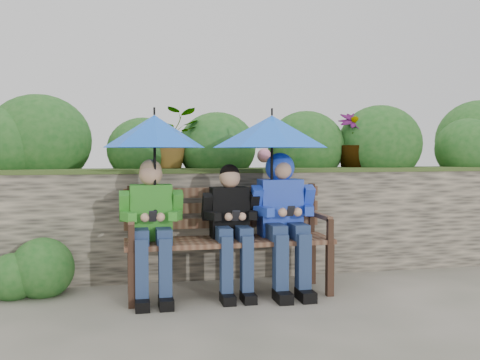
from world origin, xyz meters
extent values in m
plane|color=#515345|center=(0.00, 0.00, 0.00)|extent=(60.00, 60.00, 0.00)
cube|color=#3A3831|center=(0.00, 0.75, 0.50)|extent=(8.00, 0.40, 1.00)
cube|color=#2B3E1A|center=(0.00, 0.75, 1.01)|extent=(8.00, 0.42, 0.04)
cube|color=#2B3E1A|center=(0.00, 1.95, 0.48)|extent=(8.00, 2.00, 0.96)
ellipsoid|color=#194E19|center=(-2.04, 0.97, 1.24)|extent=(0.79, 0.63, 0.71)
ellipsoid|color=#194E19|center=(-0.77, 0.96, 1.21)|extent=(0.69, 0.55, 0.62)
ellipsoid|color=#194E19|center=(-0.05, 0.93, 1.23)|extent=(0.77, 0.62, 0.70)
ellipsoid|color=#194E19|center=(0.91, 1.02, 1.25)|extent=(0.82, 0.65, 0.74)
ellipsoid|color=#194E19|center=(1.70, 0.93, 1.27)|extent=(0.91, 0.73, 0.82)
ellipsoid|color=#194E19|center=(2.69, 0.85, 1.22)|extent=(0.73, 0.59, 0.66)
ellipsoid|color=#194E19|center=(3.10, 1.21, 1.32)|extent=(1.05, 0.84, 0.95)
ellipsoid|color=#194E19|center=(-1.74, 1.10, 1.29)|extent=(0.98, 0.78, 0.88)
sphere|color=#CC6D8C|center=(-1.54, 0.85, 1.15)|extent=(0.14, 0.14, 0.14)
sphere|color=#CC6D8C|center=(0.41, 0.85, 1.15)|extent=(0.14, 0.14, 0.14)
imported|color=#194E19|center=(-0.51, 0.85, 1.32)|extent=(0.51, 0.44, 0.57)
imported|color=#194E19|center=(1.34, 0.85, 1.31)|extent=(0.31, 0.31, 0.56)
sphere|color=#194E19|center=(-1.62, 0.35, 0.22)|extent=(0.52, 0.52, 0.52)
sphere|color=#194E19|center=(-1.85, 0.30, 0.17)|extent=(0.40, 0.40, 0.40)
cube|color=#342117|center=(-0.90, -0.19, 0.21)|extent=(0.06, 0.06, 0.43)
cube|color=#342117|center=(-0.90, 0.24, 0.21)|extent=(0.06, 0.06, 0.43)
cube|color=#342117|center=(0.69, -0.19, 0.21)|extent=(0.06, 0.06, 0.43)
cube|color=#342117|center=(0.69, 0.24, 0.21)|extent=(0.06, 0.06, 0.43)
cube|color=brown|center=(-0.11, -0.16, 0.45)|extent=(1.71, 0.10, 0.04)
cube|color=brown|center=(-0.11, -0.04, 0.45)|extent=(1.71, 0.10, 0.04)
cube|color=brown|center=(-0.11, 0.09, 0.45)|extent=(1.71, 0.10, 0.04)
cube|color=brown|center=(-0.11, 0.21, 0.45)|extent=(1.71, 0.10, 0.04)
cube|color=#342117|center=(-0.90, 0.25, 0.67)|extent=(0.05, 0.05, 0.48)
cube|color=brown|center=(-0.90, 0.02, 0.64)|extent=(0.05, 0.44, 0.04)
cube|color=#342117|center=(-0.90, -0.19, 0.53)|extent=(0.05, 0.05, 0.21)
cube|color=#342117|center=(0.69, 0.25, 0.67)|extent=(0.05, 0.05, 0.48)
cube|color=brown|center=(0.69, 0.02, 0.64)|extent=(0.05, 0.44, 0.04)
cube|color=#342117|center=(0.69, -0.19, 0.53)|extent=(0.05, 0.05, 0.21)
cube|color=brown|center=(-0.11, 0.26, 0.57)|extent=(1.71, 0.03, 0.09)
cube|color=brown|center=(-0.11, 0.26, 0.70)|extent=(1.71, 0.03, 0.09)
cube|color=brown|center=(-0.11, 0.26, 0.84)|extent=(1.71, 0.03, 0.09)
cube|color=#2C8A21|center=(-0.74, 0.12, 0.69)|extent=(0.34, 0.20, 0.45)
sphere|color=tan|center=(-0.74, 0.10, 1.00)|extent=(0.19, 0.19, 0.19)
sphere|color=tan|center=(-0.74, 0.11, 1.04)|extent=(0.18, 0.18, 0.18)
cube|color=navy|center=(-0.83, -0.04, 0.53)|extent=(0.12, 0.32, 0.12)
cube|color=navy|center=(-0.83, -0.19, 0.26)|extent=(0.10, 0.11, 0.53)
cube|color=black|center=(-0.83, -0.25, 0.04)|extent=(0.11, 0.22, 0.08)
cube|color=navy|center=(-0.65, -0.04, 0.53)|extent=(0.12, 0.32, 0.12)
cube|color=navy|center=(-0.65, -0.19, 0.26)|extent=(0.10, 0.11, 0.53)
cube|color=black|center=(-0.65, -0.25, 0.04)|extent=(0.11, 0.22, 0.08)
cube|color=#2C8A21|center=(-0.95, 0.07, 0.75)|extent=(0.08, 0.18, 0.25)
cube|color=#2C8A21|center=(-0.92, -0.06, 0.68)|extent=(0.13, 0.21, 0.07)
sphere|color=tan|center=(-0.80, -0.15, 0.68)|extent=(0.07, 0.07, 0.07)
cube|color=#2C8A21|center=(-0.53, 0.07, 0.75)|extent=(0.08, 0.18, 0.25)
cube|color=#2C8A21|center=(-0.56, -0.06, 0.68)|extent=(0.13, 0.21, 0.07)
sphere|color=tan|center=(-0.68, -0.15, 0.68)|extent=(0.07, 0.07, 0.07)
cube|color=#242327|center=(-0.74, -0.16, 0.69)|extent=(0.06, 0.07, 0.09)
cube|color=black|center=(-0.09, 0.12, 0.68)|extent=(0.31, 0.18, 0.42)
sphere|color=tan|center=(-0.09, 0.10, 0.97)|extent=(0.18, 0.18, 0.18)
sphere|color=black|center=(-0.09, 0.11, 1.00)|extent=(0.17, 0.17, 0.17)
cube|color=navy|center=(-0.17, -0.03, 0.52)|extent=(0.11, 0.30, 0.11)
cube|color=navy|center=(-0.17, -0.17, 0.26)|extent=(0.09, 0.10, 0.52)
cube|color=black|center=(-0.17, -0.23, 0.04)|extent=(0.10, 0.20, 0.07)
cube|color=navy|center=(0.00, -0.03, 0.52)|extent=(0.11, 0.30, 0.11)
cube|color=navy|center=(0.00, -0.17, 0.26)|extent=(0.09, 0.10, 0.52)
cube|color=black|center=(0.00, -0.23, 0.04)|extent=(0.10, 0.20, 0.07)
cube|color=black|center=(-0.29, 0.07, 0.73)|extent=(0.07, 0.17, 0.24)
cube|color=black|center=(-0.26, -0.05, 0.67)|extent=(0.12, 0.20, 0.06)
sphere|color=tan|center=(-0.14, -0.13, 0.67)|extent=(0.06, 0.06, 0.06)
cube|color=black|center=(0.11, 0.07, 0.73)|extent=(0.07, 0.17, 0.24)
cube|color=black|center=(0.08, -0.05, 0.67)|extent=(0.12, 0.20, 0.06)
sphere|color=tan|center=(-0.03, -0.13, 0.67)|extent=(0.06, 0.06, 0.06)
cube|color=#242327|center=(-0.09, -0.14, 0.68)|extent=(0.06, 0.07, 0.09)
cube|color=blue|center=(0.36, 0.12, 0.71)|extent=(0.36, 0.21, 0.49)
sphere|color=tan|center=(0.36, 0.10, 1.04)|extent=(0.20, 0.20, 0.20)
sphere|color=blue|center=(0.36, 0.13, 1.05)|extent=(0.25, 0.25, 0.25)
sphere|color=tan|center=(0.36, 0.05, 1.03)|extent=(0.15, 0.15, 0.15)
cube|color=navy|center=(0.26, -0.05, 0.53)|extent=(0.13, 0.34, 0.13)
cube|color=navy|center=(0.26, -0.22, 0.26)|extent=(0.11, 0.12, 0.53)
cube|color=black|center=(0.26, -0.28, 0.04)|extent=(0.12, 0.23, 0.08)
cube|color=navy|center=(0.45, -0.05, 0.53)|extent=(0.13, 0.34, 0.13)
cube|color=navy|center=(0.45, -0.22, 0.26)|extent=(0.11, 0.12, 0.53)
cube|color=black|center=(0.45, -0.28, 0.04)|extent=(0.12, 0.23, 0.08)
cube|color=blue|center=(0.13, 0.07, 0.77)|extent=(0.08, 0.19, 0.27)
cube|color=blue|center=(0.16, -0.07, 0.70)|extent=(0.14, 0.22, 0.07)
sphere|color=tan|center=(0.29, -0.16, 0.70)|extent=(0.07, 0.07, 0.07)
cube|color=blue|center=(0.59, 0.07, 0.77)|extent=(0.08, 0.19, 0.27)
cube|color=blue|center=(0.55, -0.07, 0.70)|extent=(0.14, 0.22, 0.07)
sphere|color=tan|center=(0.42, -0.16, 0.70)|extent=(0.07, 0.07, 0.07)
cube|color=#242327|center=(0.36, -0.17, 0.71)|extent=(0.06, 0.07, 0.09)
cone|color=blue|center=(-0.71, 0.03, 1.35)|extent=(0.81, 0.81, 0.26)
cylinder|color=black|center=(-0.71, 0.03, 1.51)|extent=(0.02, 0.02, 0.06)
cylinder|color=black|center=(-0.71, 0.03, 1.03)|extent=(0.02, 0.02, 0.64)
sphere|color=black|center=(-0.71, 0.03, 0.71)|extent=(0.04, 0.04, 0.04)
cone|color=blue|center=(0.26, 0.05, 1.36)|extent=(1.01, 1.01, 0.27)
cylinder|color=black|center=(0.26, 0.05, 1.52)|extent=(0.02, 0.02, 0.06)
cylinder|color=black|center=(0.26, 0.05, 1.04)|extent=(0.02, 0.02, 0.63)
sphere|color=black|center=(0.26, 0.05, 0.73)|extent=(0.04, 0.04, 0.04)
camera|label=1|loc=(-0.96, -4.28, 1.19)|focal=40.00mm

